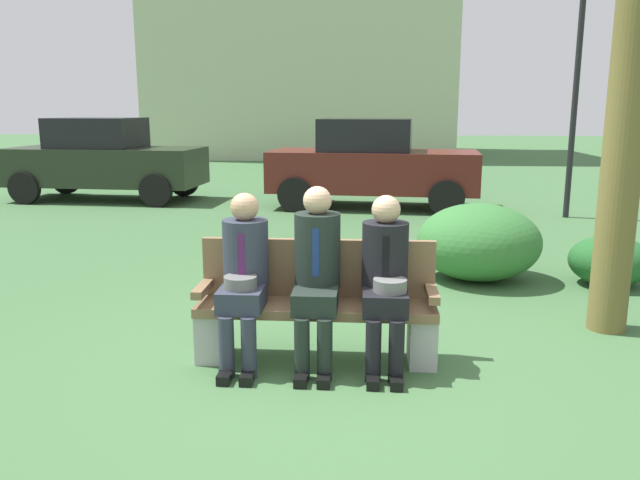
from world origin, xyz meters
name	(u,v)px	position (x,y,z in m)	size (l,w,h in m)	color
ground_plane	(324,372)	(0.00, 0.00, 0.00)	(80.00, 80.00, 0.00)	#3E673B
park_bench	(317,305)	(-0.08, 0.28, 0.42)	(1.79, 0.44, 0.90)	brown
seated_man_left	(244,271)	(-0.61, 0.15, 0.71)	(0.34, 0.72, 1.27)	#2D3342
seated_man_middle	(316,268)	(-0.07, 0.16, 0.74)	(0.34, 0.72, 1.33)	#1E2823
seated_man_right	(385,274)	(0.43, 0.15, 0.71)	(0.34, 0.72, 1.27)	black
shrub_near_bench	(479,242)	(1.54, 2.66, 0.43)	(1.36, 1.25, 0.85)	#367536
shrub_mid_lawn	(610,261)	(2.92, 2.53, 0.27)	(0.86, 0.79, 0.54)	#235E28
parked_car_near	(104,159)	(-5.10, 8.39, 0.84)	(3.99, 1.92, 1.68)	#232D1E
parked_car_far	(371,164)	(0.39, 7.79, 0.84)	(4.03, 2.00, 1.68)	#591E19
street_lamp	(577,77)	(3.79, 6.90, 2.39)	(0.24, 0.24, 3.94)	black
building_backdrop	(306,12)	(-2.22, 22.22, 5.62)	(11.89, 8.30, 11.18)	#B2C099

